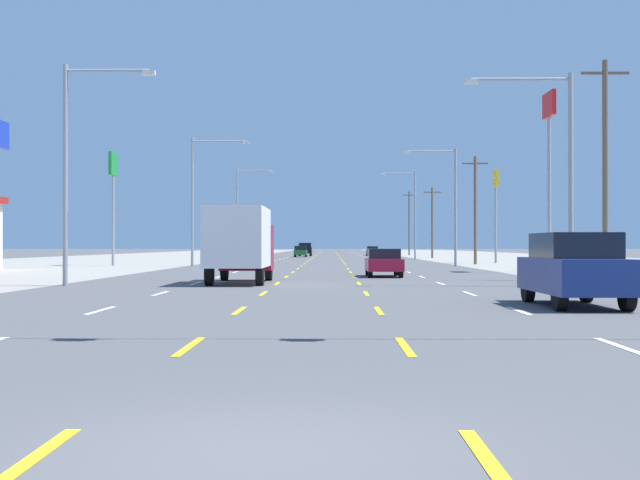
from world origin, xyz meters
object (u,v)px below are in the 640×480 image
sedan_inner_right_mid (384,262)px  pole_sign_left_row_2 (113,180)px  box_truck_inner_left_near (240,241)px  streetlight_right_row_1 (450,197)px  pole_sign_right_row_2 (496,194)px  streetlight_left_row_2 (241,207)px  suv_inner_left_far (305,249)px  streetlight_right_row_2 (412,209)px  hatchback_inner_left_midfar (301,251)px  suv_far_right_nearest (574,268)px  streetlight_left_row_0 (75,158)px  streetlight_right_row_0 (558,160)px  streetlight_left_row_1 (198,191)px  sedan_far_right_farther (372,251)px  pole_sign_right_row_1 (549,135)px

sedan_inner_right_mid → pole_sign_left_row_2: pole_sign_left_row_2 is taller
box_truck_inner_left_near → streetlight_right_row_1: streetlight_right_row_1 is taller
pole_sign_right_row_2 → streetlight_left_row_2: size_ratio=0.81×
suv_inner_left_far → streetlight_right_row_2: (13.06, -30.92, 4.78)m
hatchback_inner_left_midfar → suv_inner_left_far: 11.25m
suv_inner_left_far → streetlight_right_row_2: streetlight_right_row_2 is taller
suv_far_right_nearest → streetlight_right_row_2: 73.78m
streetlight_left_row_0 → sedan_inner_right_mid: bearing=38.2°
streetlight_right_row_0 → sedan_inner_right_mid: bearing=121.7°
box_truck_inner_left_near → pole_sign_right_row_2: size_ratio=0.85×
pole_sign_left_row_2 → streetlight_left_row_1: size_ratio=0.91×
sedan_inner_right_mid → streetlight_right_row_2: streetlight_right_row_2 is taller
suv_inner_left_far → streetlight_left_row_1: streetlight_left_row_1 is taller
streetlight_right_row_2 → streetlight_right_row_1: bearing=-90.1°
streetlight_left_row_2 → streetlight_right_row_0: bearing=-72.8°
sedan_inner_right_mid → pole_sign_left_row_2: (-20.19, 23.28, 6.14)m
pole_sign_right_row_2 → streetlight_right_row_2: streetlight_right_row_2 is taller
sedan_inner_right_mid → streetlight_right_row_1: bearing=73.0°
sedan_far_right_farther → streetlight_left_row_1: (-16.61, -65.23, 5.04)m
streetlight_left_row_1 → streetlight_right_row_2: 36.81m
streetlight_left_row_2 → streetlight_right_row_2: streetlight_left_row_2 is taller
box_truck_inner_left_near → sedan_inner_right_mid: 10.27m
hatchback_inner_left_midfar → streetlight_left_row_2: size_ratio=0.37×
box_truck_inner_left_near → hatchback_inner_left_midfar: bearing=90.2°
pole_sign_right_row_2 → streetlight_left_row_0: 49.94m
suv_far_right_nearest → streetlight_right_row_1: size_ratio=0.54×
sedan_inner_right_mid → suv_inner_left_far: (-6.62, 83.17, 0.27)m
streetlight_left_row_1 → streetlight_right_row_1: size_ratio=1.09×
streetlight_right_row_1 → suv_inner_left_far: bearing=101.8°
hatchback_inner_left_midfar → pole_sign_left_row_2: pole_sign_left_row_2 is taller
pole_sign_right_row_1 → streetlight_right_row_0: 18.54m
sedan_far_right_farther → hatchback_inner_left_midfar: bearing=-126.4°
suv_inner_left_far → streetlight_right_row_2: 33.91m
suv_inner_left_far → streetlight_left_row_2: streetlight_left_row_2 is taller
sedan_inner_right_mid → suv_far_right_nearest: bearing=-79.9°
streetlight_right_row_0 → streetlight_right_row_1: streetlight_right_row_1 is taller
suv_far_right_nearest → streetlight_left_row_0: (-16.88, 11.04, 4.15)m
streetlight_right_row_0 → streetlight_left_row_2: bearing=107.2°
sedan_inner_right_mid → sedan_far_right_farther: size_ratio=1.00×
suv_inner_left_far → streetlight_left_row_0: (-6.46, -93.45, 4.15)m
streetlight_left_row_0 → sedan_far_right_farther: bearing=80.2°
box_truck_inner_left_near → streetlight_left_row_1: 29.67m
pole_sign_right_row_2 → suv_far_right_nearest: bearing=-98.9°
streetlight_right_row_1 → streetlight_left_row_2: size_ratio=0.88×
suv_far_right_nearest → suv_inner_left_far: (-10.41, 104.49, 0.00)m
box_truck_inner_left_near → streetlight_right_row_0: streetlight_right_row_0 is taller
pole_sign_right_row_1 → streetlight_left_row_2: 50.66m
sedan_far_right_farther → streetlight_left_row_0: bearing=-99.8°
suv_far_right_nearest → streetlight_left_row_2: size_ratio=0.47×
streetlight_right_row_1 → hatchback_inner_left_midfar: bearing=104.7°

